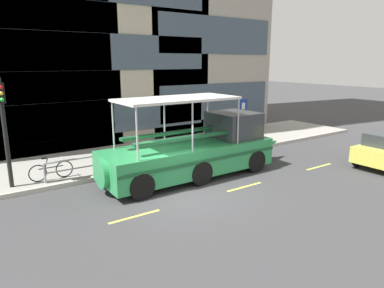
{
  "coord_description": "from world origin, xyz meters",
  "views": [
    {
      "loc": [
        -6.79,
        -10.6,
        4.89
      ],
      "look_at": [
        1.78,
        1.8,
        1.3
      ],
      "focal_mm": 32.6,
      "sensor_mm": 36.0,
      "label": 1
    }
  ],
  "objects_px": {
    "duck_tour_boat": "(200,150)",
    "pedestrian_near_bow": "(219,129)",
    "parking_sign": "(243,114)",
    "traffic_light_pole": "(4,123)",
    "leaned_bicycle": "(51,171)"
  },
  "relations": [
    {
      "from": "traffic_light_pole",
      "to": "leaned_bicycle",
      "type": "height_order",
      "value": "traffic_light_pole"
    },
    {
      "from": "parking_sign",
      "to": "leaned_bicycle",
      "type": "distance_m",
      "value": 10.49
    },
    {
      "from": "parking_sign",
      "to": "duck_tour_boat",
      "type": "height_order",
      "value": "duck_tour_boat"
    },
    {
      "from": "leaned_bicycle",
      "to": "duck_tour_boat",
      "type": "bearing_deg",
      "value": -23.66
    },
    {
      "from": "leaned_bicycle",
      "to": "duck_tour_boat",
      "type": "xyz_separation_m",
      "value": [
        5.68,
        -2.49,
        0.55
      ]
    },
    {
      "from": "duck_tour_boat",
      "to": "pedestrian_near_bow",
      "type": "bearing_deg",
      "value": 40.45
    },
    {
      "from": "duck_tour_boat",
      "to": "pedestrian_near_bow",
      "type": "distance_m",
      "value": 4.38
    },
    {
      "from": "traffic_light_pole",
      "to": "parking_sign",
      "type": "xyz_separation_m",
      "value": [
        11.88,
        0.05,
        -0.71
      ]
    },
    {
      "from": "traffic_light_pole",
      "to": "duck_tour_boat",
      "type": "xyz_separation_m",
      "value": [
        7.16,
        -2.39,
        -1.58
      ]
    },
    {
      "from": "traffic_light_pole",
      "to": "parking_sign",
      "type": "height_order",
      "value": "traffic_light_pole"
    },
    {
      "from": "traffic_light_pole",
      "to": "duck_tour_boat",
      "type": "relative_size",
      "value": 0.44
    },
    {
      "from": "traffic_light_pole",
      "to": "leaned_bicycle",
      "type": "relative_size",
      "value": 2.38
    },
    {
      "from": "pedestrian_near_bow",
      "to": "leaned_bicycle",
      "type": "bearing_deg",
      "value": -177.76
    },
    {
      "from": "leaned_bicycle",
      "to": "pedestrian_near_bow",
      "type": "distance_m",
      "value": 9.05
    },
    {
      "from": "traffic_light_pole",
      "to": "leaned_bicycle",
      "type": "xyz_separation_m",
      "value": [
        1.48,
        0.09,
        -2.13
      ]
    }
  ]
}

